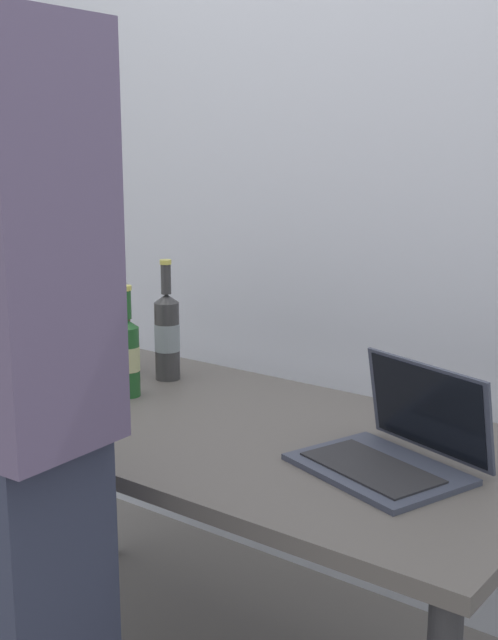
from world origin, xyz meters
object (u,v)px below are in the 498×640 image
beer_bottle_brown (118,335)px  beer_bottle_amber (127,354)px  laptop (396,446)px  beer_bottle_dark (167,334)px

beer_bottle_brown → beer_bottle_amber: bearing=-38.0°
laptop → beer_bottle_dark: 0.81m
beer_bottle_brown → beer_bottle_dark: beer_bottle_dark is taller
beer_bottle_amber → beer_bottle_dark: beer_bottle_dark is taller
beer_bottle_brown → laptop: bearing=-9.2°
laptop → beer_bottle_brown: bearing=170.8°
beer_bottle_brown → beer_bottle_amber: beer_bottle_brown is taller
beer_bottle_amber → beer_bottle_dark: (-0.02, 0.17, 0.02)m
laptop → beer_bottle_dark: bearing=166.7°
laptop → beer_bottle_dark: (-0.78, 0.19, 0.08)m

